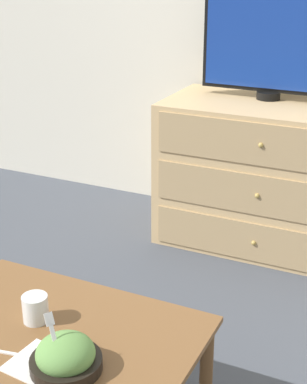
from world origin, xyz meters
name	(u,v)px	position (x,y,z in m)	size (l,w,h in m)	color
ground_plane	(298,223)	(0.00, 0.00, 0.00)	(12.00, 12.00, 0.00)	#474C56
dresser	(273,176)	(-0.10, -0.32, 0.38)	(1.14, 0.59, 0.77)	tan
tv	(272,44)	(-0.18, -0.22, 1.04)	(0.72, 0.12, 0.53)	black
coffee_table	(55,347)	(-0.34, -1.97, 0.35)	(0.88, 0.60, 0.40)	brown
takeout_bowl	(66,357)	(-0.22, -2.10, 0.44)	(0.20, 0.20, 0.17)	black
drink_cup	(35,310)	(-0.43, -1.94, 0.44)	(0.08, 0.08, 0.09)	white
napkin	(39,363)	(-0.30, -2.11, 0.41)	(0.18, 0.18, 0.00)	white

